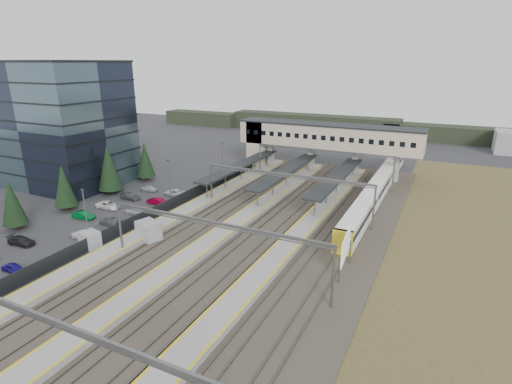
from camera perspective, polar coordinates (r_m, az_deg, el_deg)
The scene contains 15 objects.
ground at distance 60.03m, azimuth -11.78°, elevation -5.88°, with size 220.00×220.00×0.00m, color #2B2B2D.
office_building at distance 90.09m, azimuth -26.19°, elevation 8.75°, with size 24.30×18.30×24.30m.
conifer_row at distance 71.26m, azimuth -28.19°, elevation 0.30°, with size 4.42×49.82×9.50m.
car_park at distance 64.85m, azimuth -24.44°, elevation -4.77°, with size 10.48×44.60×1.26m.
lampposts at distance 64.32m, azimuth -17.03°, elevation -0.52°, with size 0.50×53.25×8.07m.
fence at distance 67.08m, azimuth -13.68°, elevation -2.48°, with size 0.08×90.00×2.00m.
relay_cabin_near at distance 58.32m, azimuth -15.08°, elevation -5.39°, with size 3.89×3.33×2.75m.
relay_cabin_far at distance 58.82m, azimuth -22.62°, elevation -6.28°, with size 2.78×2.46×2.23m.
rail_corridor at distance 59.05m, azimuth -1.57°, elevation -5.58°, with size 34.00×90.00×0.92m.
canopies at distance 77.72m, azimuth 4.38°, elevation 3.09°, with size 23.10×30.00×3.28m.
footbridge at distance 90.44m, azimuth 8.42°, elevation 7.69°, with size 40.40×6.40×11.20m.
gantries at distance 54.17m, azimuth -0.10°, elevation -1.31°, with size 28.40×62.28×7.17m.
train at distance 77.39m, azimuth 17.10°, elevation 0.66°, with size 2.60×54.29×3.27m.
billboard at distance 47.97m, azimuth 12.72°, elevation -7.67°, with size 0.67×6.11×5.22m.
treeline_far at distance 137.20m, azimuth 21.43°, elevation 8.06°, with size 170.00×19.00×7.00m.
Camera 1 is at (34.45, -42.88, 24.04)m, focal length 28.00 mm.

